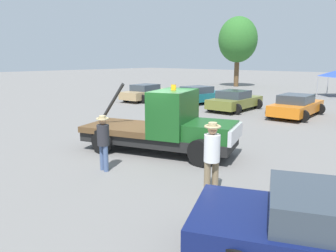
# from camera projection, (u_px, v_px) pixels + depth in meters

# --- Properties ---
(ground_plane) EXTENTS (160.00, 160.00, 0.00)m
(ground_plane) POSITION_uv_depth(u_px,v_px,m) (158.00, 152.00, 12.19)
(ground_plane) COLOR slate
(tow_truck) EXTENTS (6.05, 3.70, 2.52)m
(tow_truck) POSITION_uv_depth(u_px,v_px,m) (167.00, 127.00, 11.86)
(tow_truck) COLOR black
(tow_truck) RESTS_ON ground
(person_near_truck) EXTENTS (0.42, 0.42, 1.88)m
(person_near_truck) POSITION_uv_depth(u_px,v_px,m) (212.00, 153.00, 8.16)
(person_near_truck) COLOR #847051
(person_near_truck) RESTS_ON ground
(person_at_hood) EXTENTS (0.38, 0.38, 1.73)m
(person_at_hood) POSITION_uv_depth(u_px,v_px,m) (103.00, 139.00, 9.96)
(person_at_hood) COLOR #475B84
(person_at_hood) RESTS_ON ground
(parked_car_tan) EXTENTS (2.75, 5.05, 1.34)m
(parked_car_tan) POSITION_uv_depth(u_px,v_px,m) (147.00, 93.00, 26.93)
(parked_car_tan) COLOR tan
(parked_car_tan) RESTS_ON ground
(parked_car_teal) EXTENTS (2.97, 5.05, 1.34)m
(parked_car_teal) POSITION_uv_depth(u_px,v_px,m) (199.00, 95.00, 25.02)
(parked_car_teal) COLOR #196670
(parked_car_teal) RESTS_ON ground
(parked_car_olive) EXTENTS (2.63, 4.55, 1.34)m
(parked_car_olive) POSITION_uv_depth(u_px,v_px,m) (235.00, 101.00, 21.83)
(parked_car_olive) COLOR olive
(parked_car_olive) RESTS_ON ground
(parked_car_orange) EXTENTS (2.60, 4.89, 1.34)m
(parked_car_orange) POSITION_uv_depth(u_px,v_px,m) (296.00, 106.00, 19.41)
(parked_car_orange) COLOR orange
(parked_car_orange) RESTS_ON ground
(tree_left) EXTENTS (4.68, 4.68, 8.35)m
(tree_left) POSITION_uv_depth(u_px,v_px,m) (238.00, 40.00, 39.54)
(tree_left) COLOR brown
(tree_left) RESTS_ON ground
(traffic_cone) EXTENTS (0.40, 0.40, 0.55)m
(traffic_cone) POSITION_uv_depth(u_px,v_px,m) (175.00, 126.00, 15.48)
(traffic_cone) COLOR black
(traffic_cone) RESTS_ON ground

